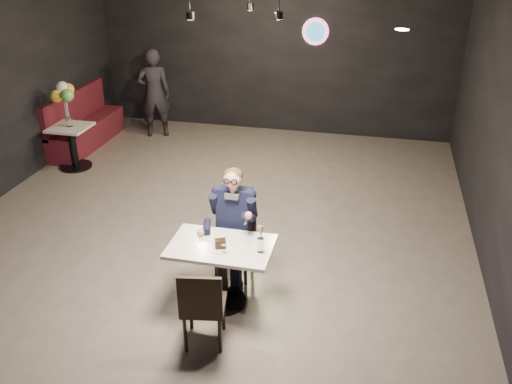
% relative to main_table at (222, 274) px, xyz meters
% --- Properties ---
extents(floor, '(9.00, 9.00, 0.00)m').
position_rel_main_table_xyz_m(floor, '(-0.59, 1.24, -0.38)').
color(floor, slate).
rests_on(floor, ground).
extents(wall_sign, '(0.50, 0.06, 0.50)m').
position_rel_main_table_xyz_m(wall_sign, '(0.21, 5.71, 1.62)').
color(wall_sign, pink).
rests_on(wall_sign, floor).
extents(main_table, '(1.10, 0.70, 0.75)m').
position_rel_main_table_xyz_m(main_table, '(0.00, 0.00, 0.00)').
color(main_table, silver).
rests_on(main_table, floor).
extents(chair_far, '(0.42, 0.46, 0.92)m').
position_rel_main_table_xyz_m(chair_far, '(0.00, 0.55, 0.09)').
color(chair_far, black).
rests_on(chair_far, floor).
extents(chair_near, '(0.49, 0.53, 0.92)m').
position_rel_main_table_xyz_m(chair_near, '(0.00, -0.63, 0.09)').
color(chair_near, black).
rests_on(chair_near, floor).
extents(seated_man, '(0.60, 0.80, 1.44)m').
position_rel_main_table_xyz_m(seated_man, '(0.00, 0.55, 0.34)').
color(seated_man, black).
rests_on(seated_man, floor).
extents(dessert_plate, '(0.21, 0.21, 0.01)m').
position_rel_main_table_xyz_m(dessert_plate, '(0.03, -0.07, 0.38)').
color(dessert_plate, white).
rests_on(dessert_plate, main_table).
extents(cake_slice, '(0.14, 0.13, 0.08)m').
position_rel_main_table_xyz_m(cake_slice, '(0.01, -0.06, 0.43)').
color(cake_slice, black).
rests_on(cake_slice, dessert_plate).
extents(mint_leaf, '(0.06, 0.04, 0.01)m').
position_rel_main_table_xyz_m(mint_leaf, '(0.08, -0.14, 0.47)').
color(mint_leaf, green).
rests_on(mint_leaf, cake_slice).
extents(sundae_glass, '(0.07, 0.07, 0.16)m').
position_rel_main_table_xyz_m(sundae_glass, '(0.44, -0.03, 0.46)').
color(sundae_glass, silver).
rests_on(sundae_glass, main_table).
extents(wafer_cone, '(0.08, 0.08, 0.13)m').
position_rel_main_table_xyz_m(wafer_cone, '(0.44, -0.05, 0.62)').
color(wafer_cone, tan).
rests_on(wafer_cone, sundae_glass).
extents(booth_bench, '(0.52, 2.08, 1.04)m').
position_rel_main_table_xyz_m(booth_bench, '(-3.84, 4.04, 0.14)').
color(booth_bench, '#480F18').
rests_on(booth_bench, floor).
extents(side_table, '(0.63, 0.63, 0.78)m').
position_rel_main_table_xyz_m(side_table, '(-3.54, 3.04, 0.02)').
color(side_table, silver).
rests_on(side_table, floor).
extents(balloon_vase, '(0.11, 0.11, 0.16)m').
position_rel_main_table_xyz_m(balloon_vase, '(-3.54, 3.04, 0.45)').
color(balloon_vase, silver).
rests_on(balloon_vase, side_table).
extents(balloon_bunch, '(0.37, 0.37, 0.62)m').
position_rel_main_table_xyz_m(balloon_bunch, '(-3.54, 3.04, 0.83)').
color(balloon_bunch, yellow).
rests_on(balloon_bunch, balloon_vase).
extents(passerby, '(0.74, 0.62, 1.73)m').
position_rel_main_table_xyz_m(passerby, '(-2.76, 4.85, 0.49)').
color(passerby, black).
rests_on(passerby, floor).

